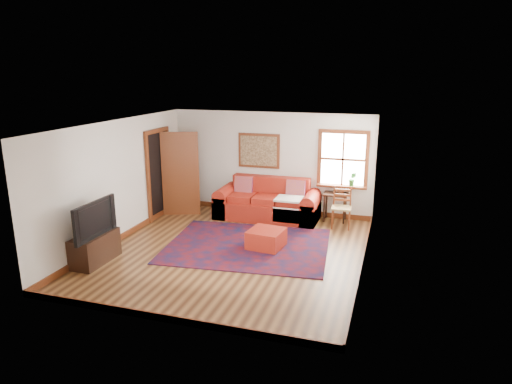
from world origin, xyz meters
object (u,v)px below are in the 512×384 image
(side_table, at_px, (335,198))
(media_cabinet, at_px, (95,248))
(red_ottoman, at_px, (266,239))
(red_leather_sofa, at_px, (268,205))
(ladder_back_chair, at_px, (342,206))

(side_table, height_order, media_cabinet, side_table)
(red_ottoman, height_order, media_cabinet, media_cabinet)
(red_ottoman, bearing_deg, red_leather_sofa, 111.89)
(red_leather_sofa, distance_m, red_ottoman, 1.95)
(red_ottoman, height_order, ladder_back_chair, ladder_back_chair)
(red_leather_sofa, bearing_deg, ladder_back_chair, -4.47)
(red_ottoman, relative_size, side_table, 0.98)
(red_ottoman, distance_m, ladder_back_chair, 2.18)
(ladder_back_chair, relative_size, media_cabinet, 0.93)
(red_ottoman, relative_size, media_cabinet, 0.66)
(side_table, xyz_separation_m, ladder_back_chair, (0.20, -0.39, -0.05))
(red_leather_sofa, height_order, red_ottoman, red_leather_sofa)
(side_table, bearing_deg, ladder_back_chair, -63.35)
(red_leather_sofa, xyz_separation_m, ladder_back_chair, (1.77, -0.14, 0.18))
(side_table, bearing_deg, red_leather_sofa, -170.82)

